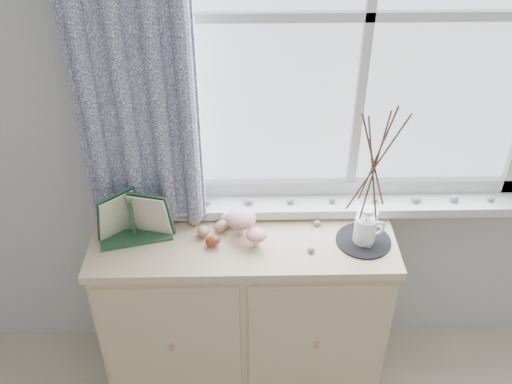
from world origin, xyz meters
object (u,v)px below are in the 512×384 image
twig_pitcher (375,161)px  botanical_book (132,221)px  sideboard (244,310)px  toadstool_cluster (245,223)px

twig_pitcher → botanical_book: bearing=162.2°
botanical_book → sideboard: bearing=-9.7°
toadstool_cluster → twig_pitcher: twig_pitcher is taller
toadstool_cluster → twig_pitcher: (0.46, -0.04, 0.30)m
sideboard → twig_pitcher: 0.93m
sideboard → twig_pitcher: size_ratio=1.85×
sideboard → botanical_book: botanical_book is taller
toadstool_cluster → twig_pitcher: size_ratio=0.26×
twig_pitcher → sideboard: bearing=158.0°
sideboard → twig_pitcher: bearing=-4.7°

